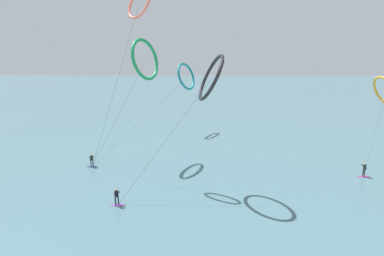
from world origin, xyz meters
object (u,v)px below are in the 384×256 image
at_px(surfer_magenta, 364,171).
at_px(kite_coral, 139,4).
at_px(surfer_navy, 92,161).
at_px(kite_teal, 186,76).
at_px(kite_charcoal, 211,78).
at_px(kite_emerald, 145,59).
at_px(surfer_violet, 117,198).

xyz_separation_m(surfer_magenta, kite_coral, (-25.71, 1.38, 18.38)).
xyz_separation_m(surfer_navy, kite_teal, (11.24, 18.99, 9.26)).
bearing_deg(kite_coral, kite_charcoal, 12.08).
relative_size(surfer_magenta, kite_emerald, 0.11).
distance_m(surfer_navy, kite_charcoal, 19.11).
relative_size(surfer_navy, kite_coral, 0.08).
bearing_deg(surfer_magenta, kite_emerald, -103.23).
height_order(kite_coral, kite_teal, kite_coral).
xyz_separation_m(kite_teal, kite_emerald, (-4.67, -15.18, 3.21)).
height_order(kite_charcoal, kite_coral, kite_coral).
bearing_deg(surfer_navy, kite_emerald, -21.91).
height_order(surfer_magenta, surfer_violet, same).
bearing_deg(surfer_navy, kite_teal, 7.31).
height_order(surfer_violet, kite_charcoal, kite_charcoal).
bearing_deg(surfer_magenta, kite_teal, -134.66).
height_order(surfer_magenta, kite_emerald, kite_emerald).
bearing_deg(kite_charcoal, kite_emerald, -149.40).
bearing_deg(surfer_navy, surfer_violet, -112.23).
bearing_deg(surfer_navy, kite_coral, -61.93).
xyz_separation_m(surfer_violet, kite_teal, (5.47, 29.04, 9.26)).
bearing_deg(kite_emerald, surfer_magenta, -78.29).
height_order(surfer_navy, kite_teal, kite_teal).
height_order(kite_charcoal, kite_teal, kite_charcoal).
bearing_deg(kite_teal, kite_emerald, -168.18).
distance_m(surfer_violet, kite_teal, 30.97).
bearing_deg(surfer_violet, kite_emerald, 52.48).
bearing_deg(surfer_magenta, kite_coral, -92.51).
height_order(surfer_navy, kite_emerald, kite_emerald).
distance_m(kite_charcoal, kite_emerald, 12.62).
xyz_separation_m(surfer_magenta, surfer_navy, (-32.64, 2.59, 0.00)).
xyz_separation_m(surfer_violet, kite_coral, (1.17, 8.84, 18.38)).
xyz_separation_m(kite_charcoal, kite_emerald, (-8.04, 9.60, 1.59)).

